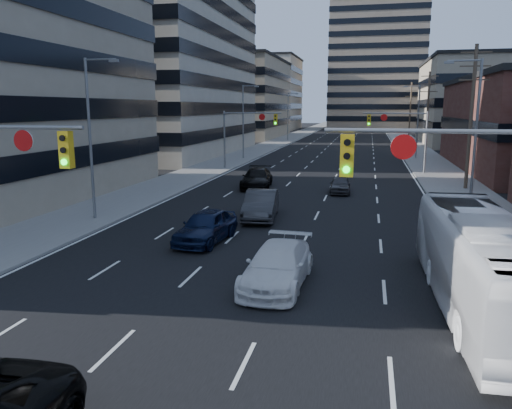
{
  "coord_description": "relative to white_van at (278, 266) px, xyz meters",
  "views": [
    {
      "loc": [
        4.63,
        -5.2,
        6.39
      ],
      "look_at": [
        -0.06,
        15.68,
        2.2
      ],
      "focal_mm": 35.0,
      "sensor_mm": 36.0,
      "label": 1
    }
  ],
  "objects": [
    {
      "name": "bg_block_left",
      "position": [
        -29.6,
        128.15,
        9.26
      ],
      "size": [
        24.0,
        24.0,
        20.0
      ],
      "primitive_type": "cube",
      "color": "#ADA089",
      "rests_on": "ground"
    },
    {
      "name": "sidewalk_right",
      "position": [
        9.9,
        118.15,
        -0.67
      ],
      "size": [
        5.0,
        300.0,
        0.15
      ],
      "primitive_type": "cube",
      "color": "slate",
      "rests_on": "ground"
    },
    {
      "name": "streetlight_right_far",
      "position": [
        8.74,
        48.15,
        4.31
      ],
      "size": [
        2.03,
        0.22,
        9.0
      ],
      "color": "slate",
      "rests_on": "ground"
    },
    {
      "name": "sedan_black_far",
      "position": [
        -5.55,
        21.51,
        0.05
      ],
      "size": [
        2.76,
        5.65,
        1.58
      ],
      "primitive_type": "imported",
      "rotation": [
        0.0,
        0.0,
        0.1
      ],
      "color": "black",
      "rests_on": "ground"
    },
    {
      "name": "sedan_grey_center",
      "position": [
        -2.9,
        10.67,
        0.08
      ],
      "size": [
        2.24,
        5.14,
        1.64
      ],
      "primitive_type": "imported",
      "rotation": [
        0.0,
        0.0,
        0.1
      ],
      "color": "#303032",
      "rests_on": "ground"
    },
    {
      "name": "transit_bus",
      "position": [
        6.74,
        -0.88,
        0.82
      ],
      "size": [
        3.0,
        11.28,
        3.12
      ],
      "primitive_type": "imported",
      "rotation": [
        0.0,
        0.0,
        0.03
      ],
      "color": "white",
      "rests_on": "ground"
    },
    {
      "name": "utility_pole_block",
      "position": [
        10.6,
        24.15,
        5.04
      ],
      "size": [
        2.2,
        0.28,
        11.0
      ],
      "color": "#4C3D2D",
      "rests_on": "ground"
    },
    {
      "name": "office_left_mid",
      "position": [
        -28.6,
        48.15,
        13.26
      ],
      "size": [
        26.0,
        34.0,
        28.0
      ],
      "primitive_type": "cube",
      "color": "#ADA089",
      "rests_on": "ground"
    },
    {
      "name": "sidewalk_left",
      "position": [
        -13.1,
        118.15,
        -0.67
      ],
      "size": [
        5.0,
        300.0,
        0.15
      ],
      "primitive_type": "cube",
      "color": "slate",
      "rests_on": "ground"
    },
    {
      "name": "signal_far_right",
      "position": [
        6.08,
        33.14,
        3.56
      ],
      "size": [
        6.09,
        0.33,
        6.0
      ],
      "color": "slate",
      "rests_on": "ground"
    },
    {
      "name": "signal_near_right",
      "position": [
        5.85,
        -3.86,
        3.59
      ],
      "size": [
        6.59,
        0.33,
        6.0
      ],
      "color": "slate",
      "rests_on": "ground"
    },
    {
      "name": "office_left_far",
      "position": [
        -25.6,
        88.15,
        7.26
      ],
      "size": [
        20.0,
        30.0,
        16.0
      ],
      "primitive_type": "cube",
      "color": "gray",
      "rests_on": "ground"
    },
    {
      "name": "streetlight_left_mid",
      "position": [
        -11.94,
        43.15,
        4.31
      ],
      "size": [
        2.03,
        0.22,
        9.0
      ],
      "color": "slate",
      "rests_on": "ground"
    },
    {
      "name": "utility_pole_midblock",
      "position": [
        10.6,
        54.15,
        5.04
      ],
      "size": [
        2.2,
        0.28,
        11.0
      ],
      "color": "#4C3D2D",
      "rests_on": "ground"
    },
    {
      "name": "streetlight_left_near",
      "position": [
        -11.94,
        8.15,
        4.31
      ],
      "size": [
        2.03,
        0.22,
        9.0
      ],
      "color": "slate",
      "rests_on": "ground"
    },
    {
      "name": "streetlight_right_near",
      "position": [
        8.74,
        13.15,
        4.31
      ],
      "size": [
        2.03,
        0.22,
        9.0
      ],
      "color": "slate",
      "rests_on": "ground"
    },
    {
      "name": "apartment_tower",
      "position": [
        4.4,
        138.15,
        28.26
      ],
      "size": [
        26.0,
        26.0,
        58.0
      ],
      "primitive_type": "cube",
      "color": "gray",
      "rests_on": "ground"
    },
    {
      "name": "sedan_grey_right",
      "position": [
        1.09,
        20.62,
        -0.1
      ],
      "size": [
        1.67,
        3.82,
        1.28
      ],
      "primitive_type": "imported",
      "rotation": [
        0.0,
        0.0,
        0.04
      ],
      "color": "#38373A",
      "rests_on": "ground"
    },
    {
      "name": "streetlight_left_far",
      "position": [
        -11.94,
        78.15,
        4.31
      ],
      "size": [
        2.03,
        0.22,
        9.0
      ],
      "color": "slate",
      "rests_on": "ground"
    },
    {
      "name": "sedan_blue",
      "position": [
        -4.4,
        5.08,
        0.05
      ],
      "size": [
        2.31,
        4.78,
        1.57
      ],
      "primitive_type": "imported",
      "rotation": [
        0.0,
        0.0,
        -0.1
      ],
      "color": "black",
      "rests_on": "ground"
    },
    {
      "name": "signal_far_left",
      "position": [
        -9.28,
        33.14,
        3.56
      ],
      "size": [
        6.09,
        0.33,
        6.0
      ],
      "color": "slate",
      "rests_on": "ground"
    },
    {
      "name": "bg_block_right",
      "position": [
        30.4,
        118.15,
        5.26
      ],
      "size": [
        22.0,
        22.0,
        12.0
      ],
      "primitive_type": "cube",
      "color": "gray",
      "rests_on": "ground"
    },
    {
      "name": "white_van",
      "position": [
        0.0,
        0.0,
        0.0
      ],
      "size": [
        2.27,
        5.18,
        1.48
      ],
      "primitive_type": "imported",
      "rotation": [
        0.0,
        0.0,
        -0.04
      ],
      "color": "silver",
      "rests_on": "ground"
    },
    {
      "name": "road_surface",
      "position": [
        -1.6,
        118.15,
        -0.73
      ],
      "size": [
        18.0,
        300.0,
        0.02
      ],
      "primitive_type": "cube",
      "color": "black",
      "rests_on": "ground"
    },
    {
      "name": "office_right_far",
      "position": [
        23.4,
        76.15,
        6.26
      ],
      "size": [
        22.0,
        28.0,
        14.0
      ],
      "primitive_type": "cube",
      "color": "gray",
      "rests_on": "ground"
    },
    {
      "name": "utility_pole_distant",
      "position": [
        10.6,
        84.15,
        5.04
      ],
      "size": [
        2.2,
        0.28,
        11.0
      ],
      "color": "#4C3D2D",
      "rests_on": "ground"
    }
  ]
}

